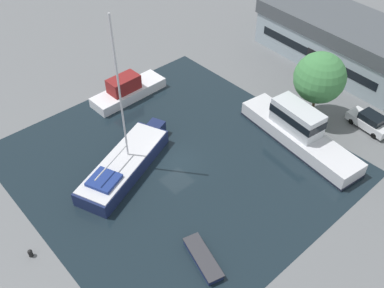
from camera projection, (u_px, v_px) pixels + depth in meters
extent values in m
plane|color=slate|center=(176.00, 162.00, 39.06)|extent=(440.00, 440.00, 0.00)
cube|color=black|center=(176.00, 162.00, 39.06)|extent=(27.49, 26.18, 0.01)
cube|color=#99A8B2|center=(339.00, 46.00, 51.15)|extent=(19.96, 10.19, 3.91)
cube|color=#474C51|center=(345.00, 24.00, 49.29)|extent=(20.56, 10.50, 1.66)
cube|color=black|center=(314.00, 62.00, 49.53)|extent=(2.32, 0.23, 2.74)
cube|color=black|center=(315.00, 56.00, 49.01)|extent=(16.41, 1.27, 0.98)
cylinder|color=brown|center=(313.00, 105.00, 43.14)|extent=(0.30, 0.30, 2.83)
sphere|color=#428447|center=(320.00, 78.00, 40.95)|extent=(5.01, 5.01, 5.01)
cube|color=silver|center=(369.00, 123.00, 42.26)|extent=(4.53, 2.32, 0.78)
cube|color=black|center=(372.00, 118.00, 41.68)|extent=(2.44, 1.85, 0.65)
cube|color=black|center=(363.00, 112.00, 42.40)|extent=(0.21, 1.44, 0.52)
cylinder|color=black|center=(352.00, 121.00, 42.99)|extent=(0.62, 0.27, 0.60)
cylinder|color=black|center=(362.00, 116.00, 43.68)|extent=(0.62, 0.27, 0.60)
cylinder|color=black|center=(374.00, 136.00, 41.34)|extent=(0.62, 0.27, 0.60)
cylinder|color=black|center=(384.00, 130.00, 42.03)|extent=(0.62, 0.27, 0.60)
cube|color=#19234C|center=(124.00, 166.00, 37.69)|extent=(6.96, 10.90, 1.34)
cube|color=#19234C|center=(157.00, 128.00, 41.61)|extent=(1.81, 1.67, 1.34)
cube|color=silver|center=(123.00, 160.00, 37.22)|extent=(6.69, 10.46, 0.08)
cylinder|color=silver|center=(120.00, 93.00, 33.36)|extent=(0.16, 0.16, 13.13)
cylinder|color=silver|center=(111.00, 162.00, 35.41)|extent=(1.89, 4.39, 0.12)
cube|color=navy|center=(104.00, 180.00, 35.16)|extent=(2.98, 2.99, 0.30)
cube|color=silver|center=(299.00, 137.00, 40.50)|extent=(13.41, 4.66, 1.46)
cube|color=black|center=(298.00, 142.00, 40.90)|extent=(13.55, 4.74, 0.18)
cube|color=silver|center=(297.00, 118.00, 39.63)|extent=(5.22, 2.81, 2.38)
cube|color=black|center=(298.00, 116.00, 39.47)|extent=(5.33, 2.88, 0.76)
cube|color=#19234C|center=(203.00, 259.00, 31.11)|extent=(4.18, 2.22, 0.46)
cube|color=#333338|center=(203.00, 257.00, 30.93)|extent=(4.35, 2.33, 0.08)
cube|color=white|center=(129.00, 92.00, 46.39)|extent=(2.95, 8.46, 1.06)
cube|color=maroon|center=(124.00, 84.00, 45.26)|extent=(1.98, 3.41, 1.56)
cylinder|color=black|center=(31.00, 254.00, 31.46)|extent=(0.33, 0.33, 0.39)
sphere|color=black|center=(30.00, 252.00, 31.26)|extent=(0.36, 0.36, 0.36)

